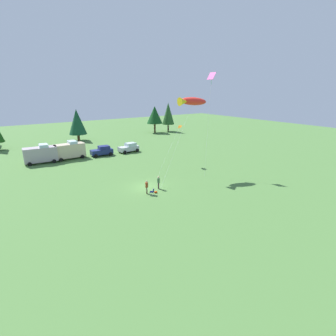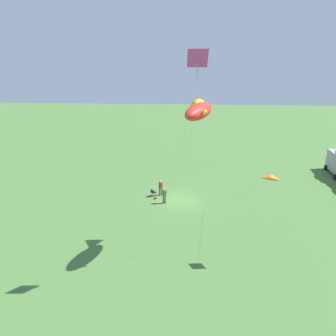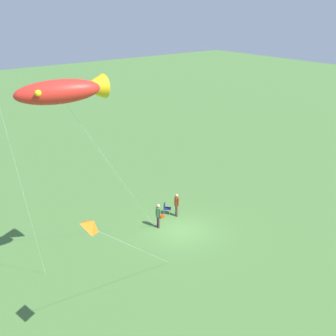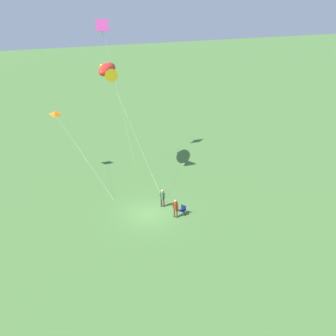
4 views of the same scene
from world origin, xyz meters
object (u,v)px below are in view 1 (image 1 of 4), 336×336
(folding_chair, at_px, (152,191))
(backpack_on_grass, at_px, (156,192))
(person_kite_flyer, at_px, (158,181))
(van_motorhome_grey, at_px, (41,154))
(car_navy_hatch, at_px, (102,151))
(kite_large_fish, at_px, (191,101))
(car_silver_compact, at_px, (129,148))
(kite_delta_orange, at_px, (179,126))
(person_spectator, at_px, (147,186))
(kite_diamond_rainbow, at_px, (211,78))
(van_camper_beige, at_px, (70,150))

(folding_chair, bearing_deg, backpack_on_grass, -105.57)
(person_kite_flyer, xyz_separation_m, folding_chair, (-1.75, -1.37, -0.53))
(person_kite_flyer, relative_size, backpack_on_grass, 5.44)
(van_motorhome_grey, bearing_deg, person_kite_flyer, -60.74)
(car_navy_hatch, distance_m, kite_large_fish, 22.01)
(backpack_on_grass, height_order, kite_large_fish, kite_large_fish)
(car_silver_compact, bearing_deg, backpack_on_grass, -114.07)
(backpack_on_grass, distance_m, kite_large_fish, 14.49)
(backpack_on_grass, bearing_deg, kite_large_fish, 25.54)
(car_navy_hatch, distance_m, kite_delta_orange, 16.82)
(van_motorhome_grey, distance_m, kite_large_fish, 27.87)
(van_motorhome_grey, xyz_separation_m, car_silver_compact, (16.56, -1.12, -0.69))
(person_spectator, bearing_deg, car_navy_hatch, -71.80)
(kite_large_fish, bearing_deg, person_spectator, -159.07)
(person_spectator, bearing_deg, person_kite_flyer, -139.48)
(van_motorhome_grey, bearing_deg, person_spectator, -65.85)
(person_kite_flyer, xyz_separation_m, kite_diamond_rainbow, (11.25, 2.85, 13.07))
(person_spectator, relative_size, kite_diamond_rainbow, 0.12)
(person_kite_flyer, relative_size, kite_delta_orange, 0.23)
(folding_chair, bearing_deg, kite_delta_orange, -91.59)
(backpack_on_grass, height_order, car_silver_compact, car_silver_compact)
(van_camper_beige, height_order, kite_delta_orange, kite_delta_orange)
(van_motorhome_grey, distance_m, car_navy_hatch, 10.94)
(backpack_on_grass, xyz_separation_m, van_motorhome_grey, (-9.33, 23.28, 1.53))
(car_silver_compact, bearing_deg, van_motorhome_grey, 170.14)
(backpack_on_grass, bearing_deg, person_kite_flyer, 43.68)
(person_kite_flyer, height_order, person_spectator, same)
(folding_chair, distance_m, backpack_on_grass, 0.85)
(person_kite_flyer, xyz_separation_m, van_motorhome_grey, (-10.40, 22.25, 0.62))
(backpack_on_grass, distance_m, kite_diamond_rainbow, 19.04)
(kite_diamond_rainbow, bearing_deg, backpack_on_grass, -162.51)
(person_kite_flyer, bearing_deg, kite_diamond_rainbow, -145.78)
(car_navy_hatch, height_order, car_silver_compact, same)
(van_camper_beige, relative_size, car_silver_compact, 1.25)
(car_navy_hatch, xyz_separation_m, car_silver_compact, (5.67, -0.29, 0.00))
(folding_chair, height_order, van_camper_beige, van_camper_beige)
(person_kite_flyer, bearing_deg, car_navy_hatch, -71.31)
(van_motorhome_grey, relative_size, kite_diamond_rainbow, 0.37)
(person_spectator, xyz_separation_m, car_navy_hatch, (2.59, 22.02, -0.07))
(backpack_on_grass, height_order, car_navy_hatch, car_navy_hatch)
(kite_large_fish, bearing_deg, backpack_on_grass, -154.46)
(backpack_on_grass, bearing_deg, car_silver_compact, 71.94)
(van_motorhome_grey, height_order, car_navy_hatch, van_motorhome_grey)
(car_silver_compact, bearing_deg, kite_diamond_rainbow, -80.44)
(kite_diamond_rainbow, height_order, kite_delta_orange, kite_diamond_rainbow)
(car_navy_hatch, bearing_deg, kite_delta_orange, -53.67)
(person_spectator, distance_m, van_camper_beige, 23.31)
(folding_chair, distance_m, car_navy_hatch, 22.91)
(folding_chair, xyz_separation_m, car_navy_hatch, (2.24, 22.80, 0.46))
(van_camper_beige, distance_m, car_navy_hatch, 6.01)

